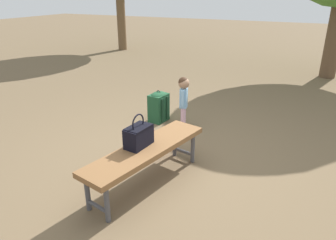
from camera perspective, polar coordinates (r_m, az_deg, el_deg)
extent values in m
plane|color=brown|center=(4.08, 0.42, -6.97)|extent=(40.00, 40.00, 0.00)
cube|color=brown|center=(3.40, -4.00, -5.35)|extent=(1.65, 0.74, 0.06)
cylinder|color=#47474C|center=(4.06, 1.21, -3.96)|extent=(0.05, 0.05, 0.39)
cylinder|color=#47474C|center=(3.92, 4.49, -5.08)|extent=(0.05, 0.05, 0.39)
cylinder|color=#47474C|center=(3.21, -14.38, -12.64)|extent=(0.05, 0.05, 0.39)
cylinder|color=#47474C|center=(3.03, -10.99, -14.71)|extent=(0.05, 0.05, 0.39)
cylinder|color=#47474C|center=(4.03, 2.80, -5.71)|extent=(0.10, 0.28, 0.04)
cylinder|color=#47474C|center=(3.18, -12.59, -15.04)|extent=(0.10, 0.28, 0.04)
cube|color=black|center=(3.37, -5.34, -3.01)|extent=(0.34, 0.22, 0.22)
cube|color=black|center=(3.33, -5.41, -1.38)|extent=(0.31, 0.22, 0.02)
torus|color=black|center=(3.31, -5.44, -0.51)|extent=(0.20, 0.04, 0.20)
cylinder|color=#E5B2C6|center=(4.91, 2.86, 0.58)|extent=(0.07, 0.07, 0.35)
cylinder|color=#E5B2C6|center=(4.84, 2.70, 0.22)|extent=(0.07, 0.07, 0.35)
ellipsoid|color=white|center=(4.97, 3.05, -1.08)|extent=(0.07, 0.10, 0.04)
ellipsoid|color=white|center=(4.89, 2.90, -1.46)|extent=(0.07, 0.10, 0.04)
cube|color=#8CBFE5|center=(4.76, 2.85, 3.99)|extent=(0.15, 0.13, 0.30)
cylinder|color=#8CBFE5|center=(4.84, 3.02, 4.48)|extent=(0.05, 0.05, 0.25)
cylinder|color=#8CBFE5|center=(4.68, 2.68, 3.84)|extent=(0.05, 0.05, 0.25)
sphere|color=#A57A5B|center=(4.69, 2.91, 6.67)|extent=(0.17, 0.17, 0.17)
sphere|color=#3F2819|center=(4.69, 2.81, 6.87)|extent=(0.15, 0.15, 0.15)
cube|color=#1E4C2D|center=(5.13, -1.71, 2.24)|extent=(0.34, 0.27, 0.46)
ellipsoid|color=#1E4C2D|center=(5.06, -1.74, 4.55)|extent=(0.32, 0.26, 0.10)
cube|color=#13311D|center=(5.23, -2.86, 1.81)|extent=(0.22, 0.06, 0.20)
cube|color=#13311D|center=(5.01, -1.02, 1.74)|extent=(0.05, 0.03, 0.39)
cube|color=#13311D|center=(5.12, -0.12, 2.20)|extent=(0.05, 0.03, 0.39)
torus|color=black|center=(5.05, -1.74, 4.99)|extent=(0.02, 0.08, 0.07)
cube|color=maroon|center=(4.17, -2.64, -4.14)|extent=(0.16, 0.21, 0.28)
ellipsoid|color=maroon|center=(4.11, -2.67, -2.48)|extent=(0.15, 0.20, 0.06)
cube|color=#4A1010|center=(4.12, -3.02, -5.13)|extent=(0.04, 0.13, 0.13)
cube|color=#4A1010|center=(4.22, -1.72, -3.78)|extent=(0.02, 0.03, 0.24)
cube|color=#4A1010|center=(4.24, -2.81, -3.62)|extent=(0.02, 0.03, 0.24)
torus|color=#B2B2B7|center=(4.10, -2.68, -2.15)|extent=(0.05, 0.01, 0.05)
cylinder|color=brown|center=(11.66, -8.54, 18.74)|extent=(0.30, 0.30, 2.56)
cylinder|color=brown|center=(8.65, 28.08, 14.04)|extent=(0.37, 0.37, 2.22)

